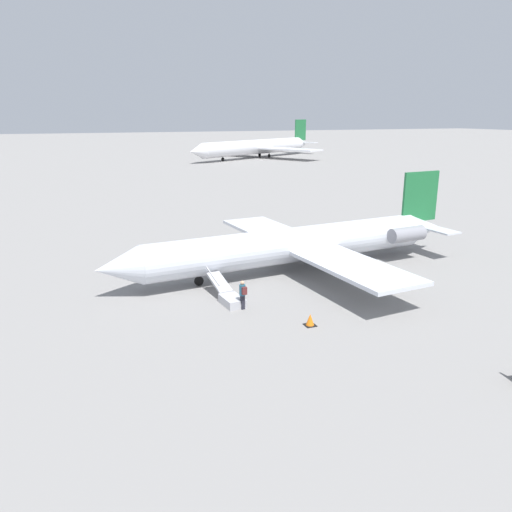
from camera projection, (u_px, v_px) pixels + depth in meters
name	position (u px, v px, depth m)	size (l,w,h in m)	color
ground_plane	(291.00, 271.00, 36.25)	(600.00, 600.00, 0.00)	gray
airplane_main	(303.00, 243.00, 36.10)	(28.07, 21.21, 6.59)	silver
airplane_far_right	(257.00, 147.00, 130.37)	(42.92, 34.08, 9.59)	silver
boarding_stairs	(230.00, 297.00, 30.05)	(1.37, 4.09, 1.66)	#B2B2B7
passenger	(243.00, 293.00, 28.86)	(0.36, 0.55, 1.74)	#23232D
traffic_cone_near_stairs	(310.00, 320.00, 26.80)	(0.61, 0.61, 0.67)	black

